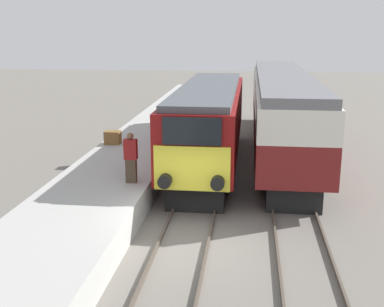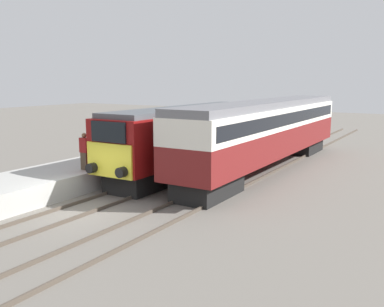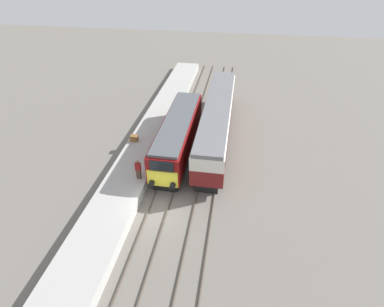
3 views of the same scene
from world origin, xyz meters
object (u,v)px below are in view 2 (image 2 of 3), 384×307
person_on_platform (85,151)px  luggage_crate (125,145)px  locomotive (188,137)px  passenger_carriage (268,128)px

person_on_platform → luggage_crate: 5.99m
person_on_platform → luggage_crate: bearing=112.1°
locomotive → luggage_crate: (-4.43, -0.10, -0.80)m
locomotive → person_on_platform: 6.04m
luggage_crate → locomotive: bearing=1.2°
locomotive → passenger_carriage: 4.77m
passenger_carriage → person_on_platform: bearing=-122.0°
passenger_carriage → person_on_platform: (-5.59, -8.95, -0.59)m
passenger_carriage → person_on_platform: passenger_carriage is taller
locomotive → luggage_crate: locomotive is taller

